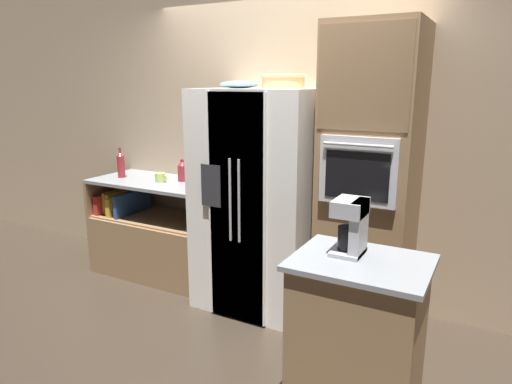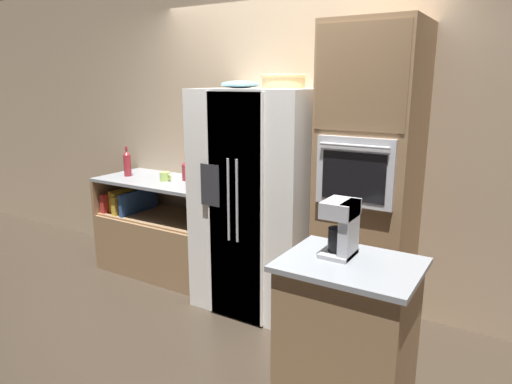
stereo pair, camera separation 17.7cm
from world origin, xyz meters
name	(u,v)px [view 2 (the right image)]	position (x,y,z in m)	size (l,w,h in m)	color
ground_plane	(257,305)	(0.00, 0.00, 0.00)	(20.00, 20.00, 0.00)	#382D23
wall_back	(287,133)	(0.00, 0.51, 1.40)	(12.00, 0.06, 2.80)	tan
counter_left	(163,237)	(-1.17, 0.15, 0.34)	(1.26, 0.65, 0.92)	#93704C
refrigerator	(261,200)	(-0.01, 0.08, 0.89)	(0.95, 0.82, 1.78)	white
wall_oven	(369,183)	(0.85, 0.16, 1.12)	(0.64, 0.69, 2.23)	#93704C
island_counter	(347,338)	(1.08, -0.81, 0.45)	(0.72, 0.58, 0.90)	#93704C
wicker_basket	(284,81)	(0.15, 0.15, 1.84)	(0.35, 0.35, 0.11)	tan
fruit_bowl	(240,84)	(-0.17, 0.03, 1.81)	(0.30, 0.30, 0.06)	#668C99
bottle_tall	(127,163)	(-1.55, 0.10, 1.05)	(0.07, 0.07, 0.29)	maroon
bottle_short	(187,170)	(-0.92, 0.25, 1.02)	(0.09, 0.09, 0.21)	maroon
mug	(165,176)	(-1.08, 0.12, 0.97)	(0.13, 0.09, 0.08)	#B2D166
coffee_maker	(343,226)	(1.00, -0.75, 1.07)	(0.16, 0.21, 0.31)	#B2B2B7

